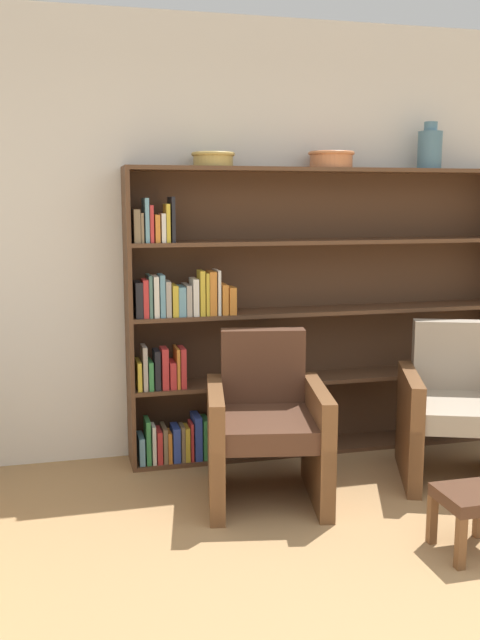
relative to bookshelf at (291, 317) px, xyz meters
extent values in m
cube|color=silver|center=(-0.14, 0.17, 0.49)|extent=(12.00, 0.06, 2.75)
cube|color=brown|center=(-1.04, -0.02, 0.03)|extent=(0.02, 0.30, 1.83)
cube|color=brown|center=(0.21, -0.02, 0.93)|extent=(2.47, 0.30, 0.02)
cube|color=brown|center=(0.21, -0.02, -0.87)|extent=(2.47, 0.30, 0.03)
cube|color=#492F1E|center=(0.21, 0.12, 0.03)|extent=(2.47, 0.01, 1.83)
cube|color=#669EB2|center=(-0.99, -0.06, -0.77)|extent=(0.03, 0.19, 0.17)
cube|color=#388C47|center=(-0.95, -0.07, -0.72)|extent=(0.03, 0.16, 0.28)
cube|color=white|center=(-0.91, -0.09, -0.74)|extent=(0.02, 0.12, 0.24)
cube|color=red|center=(-0.88, -0.08, -0.76)|extent=(0.03, 0.16, 0.21)
cube|color=#7F6B4C|center=(-0.84, -0.06, -0.75)|extent=(0.03, 0.19, 0.22)
cube|color=orange|center=(-0.82, -0.09, -0.76)|extent=(0.02, 0.13, 0.19)
cube|color=#334CB2|center=(-0.77, -0.08, -0.75)|extent=(0.04, 0.16, 0.22)
cube|color=#7F6B4C|center=(-0.73, -0.09, -0.75)|extent=(0.02, 0.12, 0.23)
cube|color=gold|center=(-0.71, -0.09, -0.75)|extent=(0.03, 0.14, 0.22)
cube|color=red|center=(-0.68, -0.09, -0.74)|extent=(0.02, 0.12, 0.24)
cube|color=#334CB2|center=(-0.64, -0.06, -0.72)|extent=(0.04, 0.18, 0.28)
cube|color=#388C47|center=(-0.58, -0.07, -0.73)|extent=(0.04, 0.17, 0.26)
cube|color=orange|center=(-0.54, -0.09, -0.74)|extent=(0.04, 0.13, 0.24)
cube|color=brown|center=(0.21, -0.02, -0.40)|extent=(2.47, 0.30, 0.03)
cube|color=gold|center=(-0.99, -0.06, -0.30)|extent=(0.02, 0.19, 0.18)
cube|color=#B2A899|center=(-0.96, -0.08, -0.26)|extent=(0.03, 0.15, 0.27)
cube|color=#388C47|center=(-0.92, -0.06, -0.30)|extent=(0.03, 0.18, 0.17)
cube|color=black|center=(-0.88, -0.09, -0.27)|extent=(0.03, 0.14, 0.24)
cube|color=red|center=(-0.84, -0.09, -0.26)|extent=(0.04, 0.13, 0.25)
cube|color=red|center=(-0.79, -0.08, -0.31)|extent=(0.04, 0.16, 0.17)
cube|color=orange|center=(-0.76, -0.06, -0.27)|extent=(0.02, 0.18, 0.25)
cube|color=red|center=(-0.73, -0.08, -0.27)|extent=(0.03, 0.15, 0.25)
cube|color=brown|center=(0.21, -0.02, 0.04)|extent=(2.47, 0.30, 0.02)
cube|color=black|center=(-0.98, -0.06, 0.16)|extent=(0.04, 0.19, 0.21)
cube|color=red|center=(-0.94, -0.09, 0.17)|extent=(0.03, 0.14, 0.23)
cube|color=#4C756B|center=(-0.92, -0.06, 0.18)|extent=(0.02, 0.18, 0.25)
cube|color=white|center=(-0.88, -0.08, 0.18)|extent=(0.03, 0.14, 0.25)
cube|color=#669EB2|center=(-0.85, -0.08, 0.18)|extent=(0.03, 0.15, 0.25)
cube|color=#B2A899|center=(-0.81, -0.08, 0.16)|extent=(0.03, 0.16, 0.21)
cube|color=gold|center=(-0.77, -0.06, 0.15)|extent=(0.03, 0.19, 0.19)
cube|color=#669EB2|center=(-0.73, -0.07, 0.14)|extent=(0.04, 0.17, 0.18)
cube|color=#B2A899|center=(-0.69, -0.05, 0.15)|extent=(0.03, 0.20, 0.19)
cube|color=white|center=(-0.64, -0.08, 0.17)|extent=(0.03, 0.16, 0.22)
cube|color=gold|center=(-0.60, -0.09, 0.19)|extent=(0.03, 0.12, 0.27)
cube|color=gold|center=(-0.57, -0.05, 0.18)|extent=(0.02, 0.20, 0.26)
cube|color=orange|center=(-0.54, -0.08, 0.19)|extent=(0.04, 0.15, 0.27)
cube|color=white|center=(-0.50, -0.07, 0.19)|extent=(0.02, 0.17, 0.27)
cube|color=orange|center=(-0.46, -0.08, 0.15)|extent=(0.04, 0.16, 0.19)
cube|color=orange|center=(-0.42, -0.09, 0.14)|extent=(0.04, 0.14, 0.17)
cube|color=brown|center=(0.21, -0.02, 0.49)|extent=(2.47, 0.30, 0.02)
cube|color=#7F6B4C|center=(-0.99, -0.08, 0.60)|extent=(0.04, 0.16, 0.19)
cube|color=#7F6B4C|center=(-0.96, -0.07, 0.59)|extent=(0.02, 0.17, 0.17)
cube|color=#669EB2|center=(-0.93, -0.06, 0.63)|extent=(0.02, 0.19, 0.26)
cube|color=red|center=(-0.90, -0.06, 0.61)|extent=(0.02, 0.18, 0.22)
cube|color=orange|center=(-0.87, -0.08, 0.58)|extent=(0.03, 0.15, 0.16)
cube|color=white|center=(-0.83, -0.08, 0.59)|extent=(0.03, 0.15, 0.17)
cube|color=gold|center=(-0.80, -0.08, 0.61)|extent=(0.02, 0.15, 0.23)
cube|color=black|center=(-0.77, -0.07, 0.63)|extent=(0.02, 0.18, 0.27)
cylinder|color=tan|center=(-0.51, -0.02, 0.99)|extent=(0.24, 0.24, 0.08)
torus|color=tan|center=(-0.51, -0.02, 1.02)|extent=(0.26, 0.26, 0.02)
cylinder|color=#C67547|center=(0.25, -0.02, 0.99)|extent=(0.27, 0.27, 0.10)
torus|color=#C67547|center=(0.25, -0.02, 1.04)|extent=(0.29, 0.29, 0.02)
cylinder|color=slate|center=(0.93, -0.02, 1.06)|extent=(0.16, 0.16, 0.24)
cylinder|color=slate|center=(0.93, -0.02, 1.21)|extent=(0.09, 0.09, 0.06)
cube|color=brown|center=(-0.15, -1.09, -0.69)|extent=(0.08, 0.08, 0.39)
cube|color=brown|center=(-0.71, -0.98, -0.69)|extent=(0.08, 0.08, 0.39)
cube|color=brown|center=(-0.03, -0.49, -0.69)|extent=(0.08, 0.08, 0.39)
cube|color=brown|center=(-0.59, -0.38, -0.69)|extent=(0.08, 0.08, 0.39)
cube|color=#4C2D1E|center=(-0.37, -0.74, -0.46)|extent=(0.59, 0.72, 0.12)
cube|color=#4C2D1E|center=(-0.32, -0.46, -0.21)|extent=(0.49, 0.21, 0.45)
cube|color=brown|center=(-0.10, -0.79, -0.57)|extent=(0.21, 0.68, 0.63)
cube|color=brown|center=(-0.65, -0.69, -0.57)|extent=(0.21, 0.68, 0.63)
cube|color=brown|center=(0.42, -0.92, -0.69)|extent=(0.09, 0.09, 0.39)
cube|color=brown|center=(0.64, -0.35, -0.69)|extent=(0.09, 0.09, 0.39)
cube|color=tan|center=(0.80, -0.74, -0.46)|extent=(0.67, 0.77, 0.12)
cube|color=tan|center=(0.89, -0.48, -0.21)|extent=(0.49, 0.28, 0.45)
cube|color=brown|center=(0.53, -0.64, -0.57)|extent=(0.31, 0.66, 0.63)
cube|color=brown|center=(0.26, -1.42, -0.76)|extent=(0.04, 0.04, 0.24)
cube|color=brown|center=(0.51, -1.42, -0.76)|extent=(0.04, 0.04, 0.24)
cube|color=brown|center=(0.26, -1.68, -0.76)|extent=(0.04, 0.04, 0.24)
cube|color=#4C2D1E|center=(0.38, -1.55, -0.61)|extent=(0.29, 0.29, 0.06)
camera|label=1|loc=(-1.43, -4.31, 0.75)|focal=40.00mm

